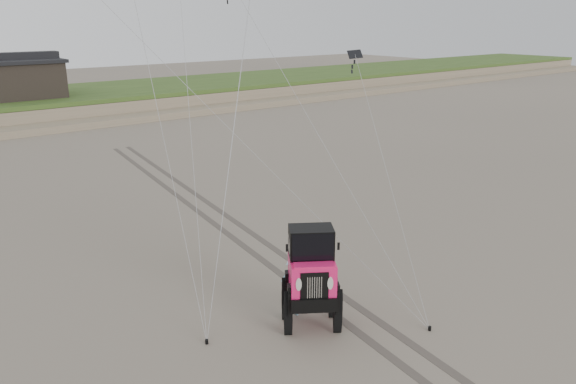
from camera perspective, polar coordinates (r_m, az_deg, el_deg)
name	(u,v)px	position (r m, az deg, el deg)	size (l,w,h in m)	color
ground	(324,322)	(15.03, 3.67, -13.09)	(160.00, 160.00, 0.00)	#6B6054
cabin	(16,77)	(47.95, -25.90, 10.44)	(6.40, 5.40, 3.35)	black
jeep	(311,289)	(14.35, 2.40, -9.83)	(2.44, 5.67, 2.11)	#FF1D69
man	(291,288)	(14.91, 0.30, -9.70)	(0.60, 0.40, 1.65)	#91CCE0
stake_main	(207,342)	(14.26, -8.26, -14.82)	(0.08, 0.08, 0.12)	black
stake_aux	(430,328)	(15.07, 14.20, -13.29)	(0.08, 0.08, 0.12)	black
tire_tracks	(224,222)	(21.94, -6.54, -3.04)	(5.22, 29.74, 0.01)	#4C443D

